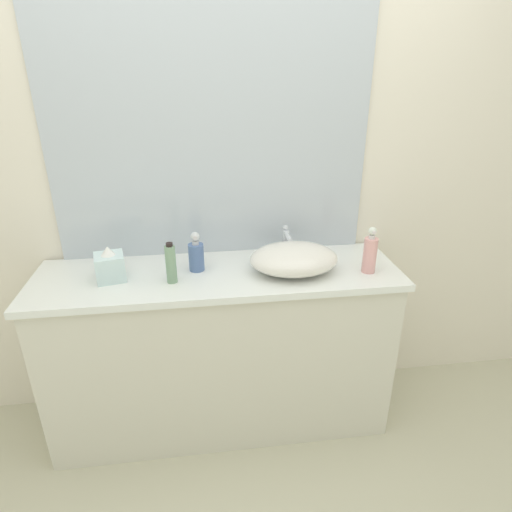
{
  "coord_description": "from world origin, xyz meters",
  "views": [
    {
      "loc": [
        -0.16,
        -1.36,
        1.76
      ],
      "look_at": [
        0.08,
        0.42,
        0.97
      ],
      "focal_mm": 30.02,
      "sensor_mm": 36.0,
      "label": 1
    }
  ],
  "objects_px": {
    "perfume_bottle": "(171,264)",
    "lotion_bottle": "(370,253)",
    "soap_dispenser": "(196,255)",
    "sink_basin": "(294,259)",
    "tissue_box": "(110,266)"
  },
  "relations": [
    {
      "from": "perfume_bottle",
      "to": "tissue_box",
      "type": "bearing_deg",
      "value": 166.47
    },
    {
      "from": "lotion_bottle",
      "to": "perfume_bottle",
      "type": "height_order",
      "value": "lotion_bottle"
    },
    {
      "from": "sink_basin",
      "to": "lotion_bottle",
      "type": "xyz_separation_m",
      "value": [
        0.35,
        -0.05,
        0.03
      ]
    },
    {
      "from": "perfume_bottle",
      "to": "tissue_box",
      "type": "distance_m",
      "value": 0.28
    },
    {
      "from": "soap_dispenser",
      "to": "lotion_bottle",
      "type": "bearing_deg",
      "value": -9.17
    },
    {
      "from": "tissue_box",
      "to": "lotion_bottle",
      "type": "bearing_deg",
      "value": -4.04
    },
    {
      "from": "perfume_bottle",
      "to": "lotion_bottle",
      "type": "bearing_deg",
      "value": -1.11
    },
    {
      "from": "soap_dispenser",
      "to": "perfume_bottle",
      "type": "bearing_deg",
      "value": -134.91
    },
    {
      "from": "sink_basin",
      "to": "soap_dispenser",
      "type": "height_order",
      "value": "soap_dispenser"
    },
    {
      "from": "lotion_bottle",
      "to": "tissue_box",
      "type": "relative_size",
      "value": 1.38
    },
    {
      "from": "sink_basin",
      "to": "perfume_bottle",
      "type": "relative_size",
      "value": 2.18
    },
    {
      "from": "soap_dispenser",
      "to": "tissue_box",
      "type": "height_order",
      "value": "soap_dispenser"
    },
    {
      "from": "lotion_bottle",
      "to": "sink_basin",
      "type": "bearing_deg",
      "value": 171.73
    },
    {
      "from": "sink_basin",
      "to": "perfume_bottle",
      "type": "xyz_separation_m",
      "value": [
        -0.56,
        -0.03,
        0.02
      ]
    },
    {
      "from": "lotion_bottle",
      "to": "tissue_box",
      "type": "xyz_separation_m",
      "value": [
        -1.17,
        0.08,
        -0.03
      ]
    }
  ]
}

